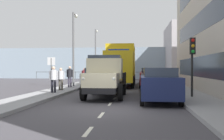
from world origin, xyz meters
TOP-DOWN VIEW (x-y plane):
  - ground_plane at (0.00, -7.97)m, footprint 80.00×80.00m
  - sidewalk_left at (-4.38, -7.97)m, footprint 2.14×38.61m
  - sidewalk_right at (4.38, -7.97)m, footprint 2.14×38.61m
  - road_centreline_markings at (0.00, -6.76)m, footprint 0.12×33.23m
  - building_far_block at (-9.70, -27.39)m, footprint 8.51×10.52m
  - sea_horizon at (0.00, -30.27)m, footprint 80.00×0.80m
  - seawall_railing at (-0.00, -26.67)m, footprint 28.08×0.08m
  - truck_vintage_cream at (0.56, -3.99)m, footprint 2.17×5.64m
  - lorry_cargo_yellow at (0.31, -13.69)m, footprint 2.58×8.20m
  - car_navy_kerbside_near at (-2.36, -2.22)m, footprint 1.90×3.90m
  - car_black_kerbside_1 at (-2.36, -7.18)m, footprint 1.76×4.07m
  - car_red_kerbside_2 at (-2.36, -12.38)m, footprint 1.93×4.25m
  - car_maroon_kerbside_3 at (-2.36, -17.66)m, footprint 1.84×4.35m
  - car_white_oppositeside_0 at (2.36, -11.04)m, footprint 1.86×3.90m
  - pedestrian_with_bag at (4.04, -5.28)m, footprint 0.53×0.34m
  - pedestrian_by_lamp at (4.14, -7.11)m, footprint 0.53×0.34m
  - pedestrian_near_railing at (4.30, -10.06)m, footprint 0.53×0.34m
  - pedestrian_couple_b at (3.71, -13.04)m, footprint 0.53×0.34m
  - traffic_light_near at (-4.25, -3.76)m, footprint 0.28×0.41m
  - lamp_post_promenade at (4.29, -11.39)m, footprint 0.32×1.14m
  - lamp_post_far at (4.48, -23.86)m, footprint 0.32×1.14m
  - street_sign at (4.23, -5.43)m, footprint 0.50×0.07m

SIDE VIEW (x-z plane):
  - ground_plane at x=0.00m, z-range 0.00..0.00m
  - road_centreline_markings at x=0.00m, z-range 0.00..0.01m
  - sidewalk_left at x=-4.38m, z-range 0.00..0.15m
  - sidewalk_right at x=4.38m, z-range 0.00..0.15m
  - car_black_kerbside_1 at x=-2.36m, z-range 0.03..1.75m
  - car_white_oppositeside_0 at x=2.36m, z-range 0.03..1.75m
  - car_navy_kerbside_near at x=-2.36m, z-range 0.03..1.75m
  - car_maroon_kerbside_3 at x=-2.36m, z-range 0.04..1.76m
  - car_red_kerbside_2 at x=-2.36m, z-range 0.04..1.76m
  - seawall_railing at x=0.00m, z-range 0.32..1.52m
  - pedestrian_by_lamp at x=4.14m, z-range 0.28..1.86m
  - pedestrian_couple_b at x=3.71m, z-range 0.28..1.86m
  - pedestrian_with_bag at x=4.04m, z-range 0.30..1.97m
  - pedestrian_near_railing at x=4.30m, z-range 0.30..2.01m
  - truck_vintage_cream at x=0.56m, z-range -0.04..2.39m
  - street_sign at x=4.23m, z-range 0.56..2.81m
  - lorry_cargo_yellow at x=0.31m, z-range 0.14..4.01m
  - traffic_light_near at x=-4.25m, z-range 0.87..4.07m
  - sea_horizon at x=0.00m, z-range 0.00..5.00m
  - building_far_block at x=-9.70m, z-range 0.00..7.79m
  - lamp_post_promenade at x=4.29m, z-range 0.77..7.18m
  - lamp_post_far at x=4.48m, z-range 0.78..7.60m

